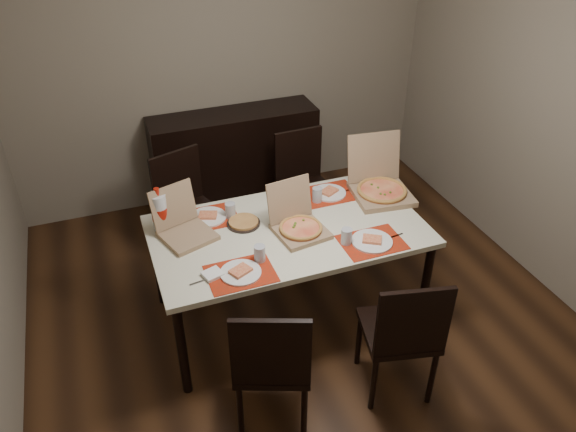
% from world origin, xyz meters
% --- Properties ---
extents(ground, '(3.80, 4.00, 0.02)m').
position_xyz_m(ground, '(0.00, 0.00, -0.01)').
color(ground, '#3F2413').
rests_on(ground, ground).
extents(room_walls, '(3.84, 4.02, 2.62)m').
position_xyz_m(room_walls, '(0.00, 0.43, 1.73)').
color(room_walls, gray).
rests_on(room_walls, ground).
extents(sideboard, '(1.50, 0.40, 0.90)m').
position_xyz_m(sideboard, '(0.00, 1.78, 0.45)').
color(sideboard, black).
rests_on(sideboard, ground).
extents(dining_table, '(1.80, 1.00, 0.75)m').
position_xyz_m(dining_table, '(-0.09, 0.15, 0.68)').
color(dining_table, beige).
rests_on(dining_table, ground).
extents(chair_near_left, '(0.54, 0.54, 0.93)m').
position_xyz_m(chair_near_left, '(-0.49, -0.69, 0.51)').
color(chair_near_left, black).
rests_on(chair_near_left, ground).
extents(chair_near_right, '(0.50, 0.50, 0.93)m').
position_xyz_m(chair_near_right, '(0.29, -0.75, 0.51)').
color(chair_near_right, black).
rests_on(chair_near_right, ground).
extents(chair_far_left, '(0.53, 0.53, 0.93)m').
position_xyz_m(chair_far_left, '(-0.60, 1.06, 0.51)').
color(chair_far_left, black).
rests_on(chair_far_left, ground).
extents(chair_far_right, '(0.44, 0.44, 0.93)m').
position_xyz_m(chair_far_right, '(0.40, 1.08, 0.51)').
color(chair_far_right, black).
rests_on(chair_far_right, ground).
extents(setting_near_left, '(0.51, 0.30, 0.11)m').
position_xyz_m(setting_near_left, '(-0.50, -0.17, 0.77)').
color(setting_near_left, '#B1220B').
rests_on(setting_near_left, dining_table).
extents(setting_near_right, '(0.44, 0.30, 0.11)m').
position_xyz_m(setting_near_right, '(0.32, -0.17, 0.77)').
color(setting_near_right, '#B1220B').
rests_on(setting_near_right, dining_table).
extents(setting_far_left, '(0.43, 0.30, 0.11)m').
position_xyz_m(setting_far_left, '(-0.53, 0.45, 0.77)').
color(setting_far_left, '#B1220B').
rests_on(setting_far_left, dining_table).
extents(setting_far_right, '(0.47, 0.30, 0.11)m').
position_xyz_m(setting_far_right, '(0.31, 0.44, 0.77)').
color(setting_far_right, '#B1220B').
rests_on(setting_far_right, dining_table).
extents(napkin_loose, '(0.16, 0.16, 0.02)m').
position_xyz_m(napkin_loose, '(-0.05, 0.05, 0.76)').
color(napkin_loose, white).
rests_on(napkin_loose, dining_table).
extents(pizza_box_center, '(0.36, 0.39, 0.32)m').
position_xyz_m(pizza_box_center, '(-0.03, 0.10, 0.80)').
color(pizza_box_center, '#927354').
rests_on(pizza_box_center, dining_table).
extents(pizza_box_right, '(0.45, 0.48, 0.40)m').
position_xyz_m(pizza_box_right, '(0.69, 0.33, 0.81)').
color(pizza_box_right, '#927354').
rests_on(pizza_box_right, dining_table).
extents(pizza_box_left, '(0.40, 0.42, 0.31)m').
position_xyz_m(pizza_box_left, '(-0.74, 0.32, 0.81)').
color(pizza_box_left, '#927354').
rests_on(pizza_box_left, dining_table).
extents(faina_plate, '(0.22, 0.22, 0.03)m').
position_xyz_m(faina_plate, '(-0.35, 0.30, 0.76)').
color(faina_plate, black).
rests_on(faina_plate, dining_table).
extents(dip_bowl, '(0.14, 0.14, 0.03)m').
position_xyz_m(dip_bowl, '(0.03, 0.34, 0.77)').
color(dip_bowl, white).
rests_on(dip_bowl, dining_table).
extents(soda_bottle, '(0.11, 0.11, 0.32)m').
position_xyz_m(soda_bottle, '(-0.87, 0.43, 0.88)').
color(soda_bottle, silver).
rests_on(soda_bottle, dining_table).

